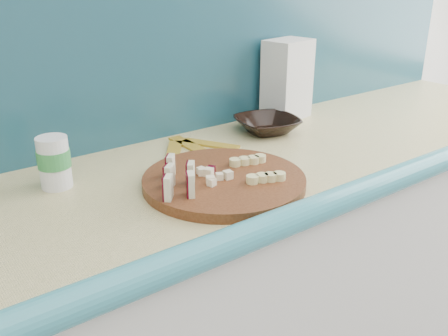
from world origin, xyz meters
name	(u,v)px	position (x,y,z in m)	size (l,w,h in m)	color
kitchen_counter	(266,295)	(0.10, 1.50, 0.46)	(2.20, 0.63, 0.91)	silver
backsplash	(208,43)	(0.10, 1.79, 1.16)	(2.20, 0.02, 0.50)	teal
cutting_board	(224,181)	(-0.13, 1.41, 0.92)	(0.36, 0.36, 0.02)	#401F0D
apple_wedges	(177,178)	(-0.24, 1.41, 0.96)	(0.10, 0.14, 0.05)	beige
apple_chunks	(214,174)	(-0.15, 1.41, 0.94)	(0.05, 0.06, 0.02)	#F3E4C2
banana_slices	(257,169)	(-0.05, 1.38, 0.94)	(0.12, 0.15, 0.02)	#DACF85
brown_bowl	(267,125)	(0.20, 1.64, 0.93)	(0.18, 0.18, 0.04)	black
flour_bag	(287,79)	(0.35, 1.72, 1.03)	(0.14, 0.10, 0.25)	silver
canister	(54,161)	(-0.43, 1.62, 0.97)	(0.07, 0.07, 0.12)	white
banana_peel	(191,147)	(-0.05, 1.65, 0.91)	(0.23, 0.19, 0.01)	gold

